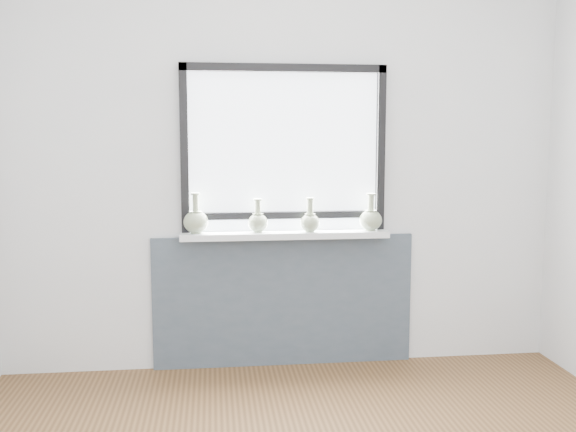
{
  "coord_description": "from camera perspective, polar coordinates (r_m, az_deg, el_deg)",
  "views": [
    {
      "loc": [
        -0.46,
        -2.29,
        1.5
      ],
      "look_at": [
        0.0,
        1.55,
        1.02
      ],
      "focal_mm": 40.0,
      "sensor_mm": 36.0,
      "label": 1
    }
  ],
  "objects": [
    {
      "name": "apron_panel",
      "position": [
        4.24,
        -0.37,
        -7.56
      ],
      "size": [
        1.7,
        0.03,
        0.86
      ],
      "primitive_type": "cube",
      "color": "#444F5D",
      "rests_on": "ground"
    },
    {
      "name": "windowsill",
      "position": [
        4.08,
        -0.27,
        -1.68
      ],
      "size": [
        1.32,
        0.18,
        0.04
      ],
      "primitive_type": "cube",
      "color": "white",
      "rests_on": "apron_panel"
    },
    {
      "name": "window",
      "position": [
        4.09,
        -0.37,
        6.25
      ],
      "size": [
        1.3,
        0.06,
        1.05
      ],
      "color": "black",
      "rests_on": "windowsill"
    },
    {
      "name": "back_wall",
      "position": [
        4.13,
        -0.43,
        4.3
      ],
      "size": [
        3.6,
        0.02,
        2.6
      ],
      "primitive_type": "cube",
      "color": "silver",
      "rests_on": "ground"
    },
    {
      "name": "vase_b",
      "position": [
        4.05,
        -2.7,
        -0.46
      ],
      "size": [
        0.13,
        0.13,
        0.21
      ],
      "rotation": [
        0.0,
        0.0,
        -0.19
      ],
      "color": "#9BAC86",
      "rests_on": "windowsill"
    },
    {
      "name": "vase_d",
      "position": [
        4.15,
        7.36,
        -0.23
      ],
      "size": [
        0.14,
        0.14,
        0.24
      ],
      "rotation": [
        0.0,
        0.0,
        0.02
      ],
      "color": "#9BAC86",
      "rests_on": "windowsill"
    },
    {
      "name": "vase_c",
      "position": [
        4.06,
        1.96,
        -0.44
      ],
      "size": [
        0.12,
        0.12,
        0.22
      ],
      "rotation": [
        0.0,
        0.0,
        -0.41
      ],
      "color": "#9BAC86",
      "rests_on": "windowsill"
    },
    {
      "name": "vase_a",
      "position": [
        4.04,
        -8.19,
        -0.4
      ],
      "size": [
        0.15,
        0.15,
        0.25
      ],
      "rotation": [
        0.0,
        0.0,
        -0.38
      ],
      "color": "#9BAC86",
      "rests_on": "windowsill"
    }
  ]
}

